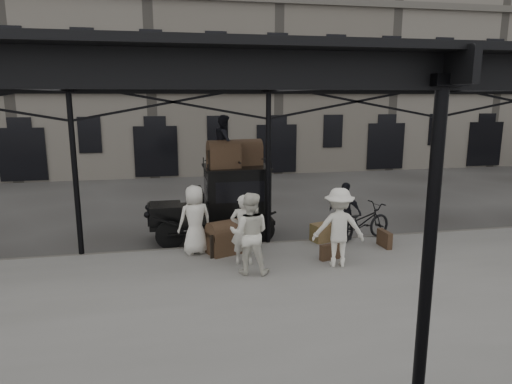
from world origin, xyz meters
TOP-DOWN VIEW (x-y plane):
  - ground at (0.00, 0.00)m, footprint 120.00×120.00m
  - platform at (0.00, -2.00)m, footprint 28.00×8.00m
  - canopy at (0.00, -1.72)m, footprint 22.50×9.00m
  - building_frontage at (0.00, 18.00)m, footprint 64.00×8.00m
  - taxi at (-1.03, 3.11)m, footprint 3.65×1.55m
  - porter_left at (-0.96, 0.47)m, footprint 0.72×0.56m
  - porter_midleft at (-0.92, -0.14)m, footprint 1.09×0.94m
  - porter_centre at (-2.06, 1.49)m, footprint 1.01×0.80m
  - porter_official at (2.21, 1.80)m, footprint 0.94×1.01m
  - porter_right at (1.26, -0.10)m, footprint 1.37×0.96m
  - bicycle at (2.67, 1.67)m, footprint 2.14×1.30m
  - porter_roof at (-1.06, 3.01)m, footprint 0.69×0.82m
  - steamer_trunk_roof_near at (-1.11, 2.86)m, footprint 0.97×0.66m
  - steamer_trunk_roof_far at (-0.36, 3.31)m, footprint 0.94×0.64m
  - steamer_trunk_platform at (-1.25, 1.36)m, footprint 1.15×0.93m
  - wicker_hamper at (1.55, 1.80)m, footprint 0.70×0.59m
  - suitcase_upright at (3.04, 0.98)m, footprint 0.18×0.61m
  - suitcase_flat at (1.26, 0.34)m, footprint 0.62×0.29m

SIDE VIEW (x-z plane):
  - ground at x=0.00m, z-range 0.00..0.00m
  - platform at x=0.00m, z-range 0.00..0.15m
  - suitcase_flat at x=1.26m, z-range 0.15..0.55m
  - suitcase_upright at x=3.04m, z-range 0.15..0.60m
  - wicker_hamper at x=1.55m, z-range 0.15..0.65m
  - steamer_trunk_platform at x=-1.25m, z-range 0.15..0.88m
  - bicycle at x=2.67m, z-range 0.15..1.21m
  - porter_official at x=2.21m, z-range 0.15..1.82m
  - porter_left at x=-0.96m, z-range 0.15..1.89m
  - porter_centre at x=-2.06m, z-range 0.15..1.96m
  - porter_midleft at x=-0.92m, z-range 0.15..2.06m
  - porter_right at x=1.26m, z-range 0.15..2.07m
  - taxi at x=-1.03m, z-range 0.11..2.29m
  - steamer_trunk_roof_far at x=-0.36m, z-range 2.18..2.82m
  - steamer_trunk_roof_near at x=-1.11m, z-range 2.18..2.84m
  - porter_roof at x=-1.06m, z-range 2.18..3.68m
  - canopy at x=0.00m, z-range 2.23..6.97m
  - building_frontage at x=0.00m, z-range 0.00..14.00m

